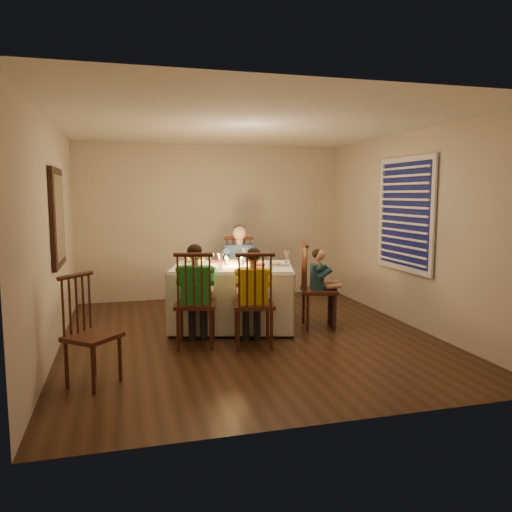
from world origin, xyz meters
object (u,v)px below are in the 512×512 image
object	(u,v)px
chair_end	(318,327)
child_teal	(318,327)
child_green	(196,346)
child_yellow	(253,347)
serving_bowl	(199,260)
chair_adult	(240,312)
chair_near_left	(196,346)
chair_extra	(95,384)
dining_table	(233,283)
adult	(240,312)
chair_near_right	(253,347)

from	to	relation	value
chair_end	child_teal	distance (m)	0.00
child_green	child_yellow	distance (m)	0.67
child_yellow	child_teal	world-z (taller)	child_yellow
child_green	serving_bowl	size ratio (longest dim) A/B	6.23
chair_adult	chair_near_left	size ratio (longest dim) A/B	1.00
chair_extra	child_green	world-z (taller)	child_green
chair_end	child_green	distance (m)	1.76
dining_table	chair_end	bearing A→B (deg)	-1.43
child_yellow	serving_bowl	distance (m)	1.68
chair_near_left	adult	xyz separation A→B (m)	(0.88, 1.53, 0.00)
chair_extra	child_yellow	distance (m)	1.89
chair_extra	chair_near_left	bearing A→B (deg)	-8.51
chair_near_left	dining_table	bearing A→B (deg)	-115.86
chair_adult	adult	distance (m)	0.00
serving_bowl	adult	bearing A→B (deg)	27.14
chair_near_left	chair_near_right	distance (m)	0.67
dining_table	child_teal	distance (m)	1.29
chair_adult	adult	xyz separation A→B (m)	(0.00, 0.00, 0.00)
child_teal	serving_bowl	distance (m)	1.88
adult	child_green	distance (m)	1.77
chair_near_right	chair_end	size ratio (longest dim) A/B	1.00
chair_near_right	child_teal	distance (m)	1.22
chair_extra	adult	size ratio (longest dim) A/B	0.80
serving_bowl	chair_adult	bearing A→B (deg)	27.14
chair_near_left	chair_end	distance (m)	1.76
chair_near_right	adult	bearing A→B (deg)	-88.65
chair_adult	child_teal	bearing A→B (deg)	-44.11
chair_near_right	child_teal	world-z (taller)	chair_near_right
chair_near_right	child_teal	bearing A→B (deg)	-141.10
chair_extra	child_yellow	world-z (taller)	child_yellow
chair_extra	chair_end	bearing A→B (deg)	-23.08
chair_near_left	chair_end	world-z (taller)	same
chair_end	serving_bowl	xyz separation A→B (m)	(-1.48, 0.78, 0.85)
serving_bowl	child_green	bearing A→B (deg)	-100.59
chair_adult	dining_table	bearing A→B (deg)	-100.13
child_yellow	child_teal	xyz separation A→B (m)	(1.06, 0.60, 0.00)
chair_adult	child_yellow	size ratio (longest dim) A/B	0.97
child_yellow	serving_bowl	bearing A→B (deg)	-63.74
adult	child_teal	bearing A→B (deg)	-44.11
chair_near_right	serving_bowl	world-z (taller)	serving_bowl
child_teal	serving_bowl	xyz separation A→B (m)	(-1.48, 0.78, 0.85)
child_green	child_yellow	bearing A→B (deg)	176.91
chair_near_left	child_yellow	world-z (taller)	child_yellow
child_teal	chair_extra	bearing A→B (deg)	128.04
child_yellow	adult	bearing A→B (deg)	-88.65
chair_near_left	chair_near_right	world-z (taller)	same
dining_table	chair_adult	size ratio (longest dim) A/B	1.62
chair_adult	child_teal	xyz separation A→B (m)	(0.82, -1.12, 0.00)
chair_extra	adult	world-z (taller)	adult
chair_adult	chair_near_right	distance (m)	1.74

